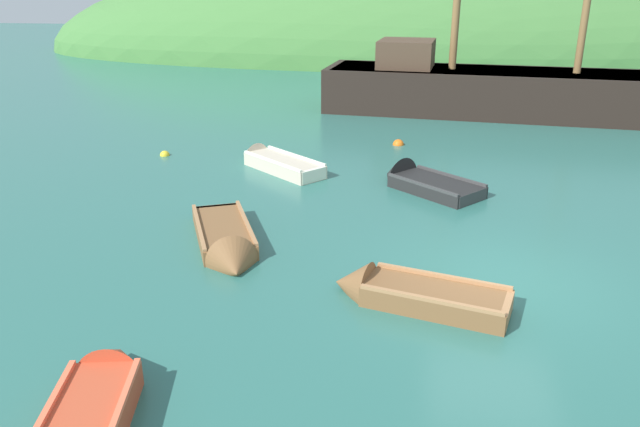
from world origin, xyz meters
The scene contains 10 objects.
ground_plane centered at (0.00, 0.00, 0.00)m, with size 120.00×120.00×0.00m, color #2D6B60.
shore_hill centered at (-3.60, 35.81, 0.00)m, with size 51.23×19.73×13.09m, color #477F3D.
sailing_ship centered at (1.78, 15.32, 0.68)m, with size 17.32×4.91×13.16m.
rowboat_center centered at (-5.67, -4.88, 0.14)m, with size 1.60×3.55×0.91m.
rowboat_near_dock centered at (-1.71, -1.03, 0.12)m, with size 3.23×1.75×0.95m.
rowboat_portside centered at (-5.52, 0.71, 0.10)m, with size 2.32×3.49×1.04m.
rowboat_outer_right centered at (-5.76, 6.54, 0.13)m, with size 3.17×2.92×0.91m.
rowboat_far centered at (-1.49, 5.34, 0.10)m, with size 3.02×2.86×1.18m.
buoy_orange centered at (-2.19, 9.77, 0.00)m, with size 0.38×0.38×0.38m, color orange.
buoy_yellow centered at (-9.50, 7.38, 0.00)m, with size 0.31×0.31×0.31m, color yellow.
Camera 1 is at (-1.90, -10.69, 5.36)m, focal length 34.71 mm.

